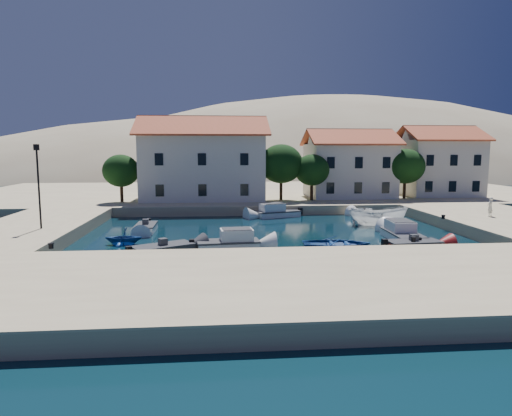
# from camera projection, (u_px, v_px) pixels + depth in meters

# --- Properties ---
(ground) EXTENTS (400.00, 400.00, 0.00)m
(ground) POSITION_uv_depth(u_px,v_px,m) (291.00, 263.00, 27.65)
(ground) COLOR black
(ground) RESTS_ON ground
(quay_south) EXTENTS (52.00, 12.00, 1.00)m
(quay_south) POSITION_uv_depth(u_px,v_px,m) (312.00, 284.00, 21.66)
(quay_south) COLOR tan
(quay_south) RESTS_ON ground
(quay_east) EXTENTS (11.00, 20.00, 1.00)m
(quay_east) POSITION_uv_depth(u_px,v_px,m) (507.00, 224.00, 39.23)
(quay_east) COLOR tan
(quay_east) RESTS_ON ground
(quay_west) EXTENTS (8.00, 20.00, 1.00)m
(quay_west) POSITION_uv_depth(u_px,v_px,m) (32.00, 231.00, 35.83)
(quay_west) COLOR tan
(quay_west) RESTS_ON ground
(quay_north) EXTENTS (80.00, 36.00, 1.00)m
(quay_north) POSITION_uv_depth(u_px,v_px,m) (262.00, 194.00, 65.30)
(quay_north) COLOR tan
(quay_north) RESTS_ON ground
(hills) EXTENTS (254.00, 176.00, 99.00)m
(hills) POSITION_uv_depth(u_px,v_px,m) (291.00, 239.00, 154.56)
(hills) COLOR tan
(hills) RESTS_ON ground
(building_left) EXTENTS (14.70, 9.45, 9.70)m
(building_left) POSITION_uv_depth(u_px,v_px,m) (203.00, 157.00, 54.04)
(building_left) COLOR beige
(building_left) RESTS_ON quay_north
(building_mid) EXTENTS (10.50, 8.40, 8.30)m
(building_mid) POSITION_uv_depth(u_px,v_px,m) (349.00, 163.00, 56.67)
(building_mid) COLOR beige
(building_mid) RESTS_ON quay_north
(building_right) EXTENTS (9.45, 8.40, 8.80)m
(building_right) POSITION_uv_depth(u_px,v_px,m) (438.00, 160.00, 58.66)
(building_right) COLOR beige
(building_right) RESTS_ON quay_north
(trees) EXTENTS (37.30, 5.30, 6.45)m
(trees) POSITION_uv_depth(u_px,v_px,m) (294.00, 167.00, 52.57)
(trees) COLOR #382314
(trees) RESTS_ON quay_north
(lamppost) EXTENTS (0.35, 0.25, 6.22)m
(lamppost) POSITION_uv_depth(u_px,v_px,m) (38.00, 178.00, 33.44)
(lamppost) COLOR black
(lamppost) RESTS_ON quay_west
(bollards) EXTENTS (29.36, 9.56, 0.30)m
(bollards) POSITION_uv_depth(u_px,v_px,m) (322.00, 232.00, 31.56)
(bollards) COLOR black
(bollards) RESTS_ON ground
(motorboat_grey_sw) EXTENTS (4.28, 3.47, 1.25)m
(motorboat_grey_sw) POSITION_uv_depth(u_px,v_px,m) (163.00, 250.00, 29.99)
(motorboat_grey_sw) COLOR #37383C
(motorboat_grey_sw) RESTS_ON ground
(cabin_cruiser_south) EXTENTS (4.40, 2.19, 1.60)m
(cabin_cruiser_south) POSITION_uv_depth(u_px,v_px,m) (228.00, 243.00, 31.37)
(cabin_cruiser_south) COLOR white
(cabin_cruiser_south) RESTS_ON ground
(rowboat_south) EXTENTS (5.00, 3.79, 0.97)m
(rowboat_south) POSITION_uv_depth(u_px,v_px,m) (337.00, 249.00, 31.55)
(rowboat_south) COLOR navy
(rowboat_south) RESTS_ON ground
(motorboat_red_se) EXTENTS (3.75, 1.90, 1.25)m
(motorboat_red_se) POSITION_uv_depth(u_px,v_px,m) (414.00, 245.00, 31.35)
(motorboat_red_se) COLOR maroon
(motorboat_red_se) RESTS_ON ground
(cabin_cruiser_east) EXTENTS (2.29, 5.13, 1.60)m
(cabin_cruiser_east) POSITION_uv_depth(u_px,v_px,m) (403.00, 234.00, 34.54)
(cabin_cruiser_east) COLOR white
(cabin_cruiser_east) RESTS_ON ground
(boat_east) EXTENTS (5.43, 3.32, 1.97)m
(boat_east) POSITION_uv_depth(u_px,v_px,m) (378.00, 226.00, 40.98)
(boat_east) COLOR white
(boat_east) RESTS_ON ground
(motorboat_white_ne) EXTENTS (2.73, 3.84, 1.25)m
(motorboat_white_ne) POSITION_uv_depth(u_px,v_px,m) (368.00, 216.00, 45.31)
(motorboat_white_ne) COLOR white
(motorboat_white_ne) RESTS_ON ground
(rowboat_west) EXTENTS (2.65, 2.31, 1.37)m
(rowboat_west) POSITION_uv_depth(u_px,v_px,m) (124.00, 244.00, 33.06)
(rowboat_west) COLOR navy
(rowboat_west) RESTS_ON ground
(motorboat_white_west) EXTENTS (1.67, 3.66, 1.25)m
(motorboat_white_west) POSITION_uv_depth(u_px,v_px,m) (146.00, 228.00, 38.25)
(motorboat_white_west) COLOR white
(motorboat_white_west) RESTS_ON ground
(cabin_cruiser_north) EXTENTS (4.86, 3.23, 1.60)m
(cabin_cruiser_north) POSITION_uv_depth(u_px,v_px,m) (278.00, 212.00, 46.51)
(cabin_cruiser_north) COLOR white
(cabin_cruiser_north) RESTS_ON ground
(pedestrian) EXTENTS (0.74, 0.67, 1.70)m
(pedestrian) POSITION_uv_depth(u_px,v_px,m) (490.00, 207.00, 39.97)
(pedestrian) COLOR silver
(pedestrian) RESTS_ON quay_east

